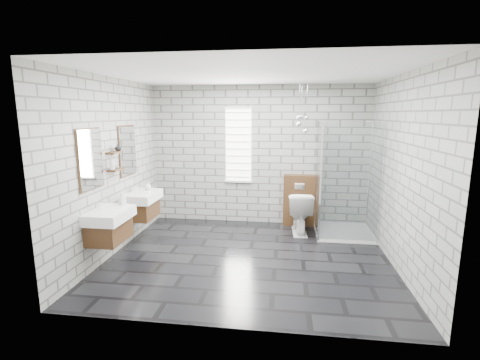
% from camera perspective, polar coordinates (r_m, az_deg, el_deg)
% --- Properties ---
extents(floor, '(4.20, 3.60, 0.02)m').
position_cam_1_polar(floor, '(5.43, 1.38, -12.67)').
color(floor, black).
rests_on(floor, ground).
extents(ceiling, '(4.20, 3.60, 0.02)m').
position_cam_1_polar(ceiling, '(5.01, 1.53, 17.18)').
color(ceiling, white).
rests_on(ceiling, wall_back).
extents(wall_back, '(4.20, 0.02, 2.70)m').
position_cam_1_polar(wall_back, '(6.83, 3.09, 4.03)').
color(wall_back, '#9D9E98').
rests_on(wall_back, floor).
extents(wall_front, '(4.20, 0.02, 2.70)m').
position_cam_1_polar(wall_front, '(3.29, -1.95, -3.32)').
color(wall_front, '#9D9E98').
rests_on(wall_front, floor).
extents(wall_left, '(0.02, 3.60, 2.70)m').
position_cam_1_polar(wall_left, '(5.67, -20.27, 1.99)').
color(wall_left, '#9D9E98').
rests_on(wall_left, floor).
extents(wall_right, '(0.02, 3.60, 2.70)m').
position_cam_1_polar(wall_right, '(5.26, 24.96, 1.01)').
color(wall_right, '#9D9E98').
rests_on(wall_right, floor).
extents(vanity_left, '(0.47, 0.70, 1.57)m').
position_cam_1_polar(vanity_left, '(5.17, -20.99, -5.60)').
color(vanity_left, '#492D16').
rests_on(vanity_left, wall_left).
extents(vanity_right, '(0.47, 0.70, 1.57)m').
position_cam_1_polar(vanity_right, '(6.14, -16.05, -2.77)').
color(vanity_right, '#492D16').
rests_on(vanity_right, wall_left).
extents(shelf_lower, '(0.14, 0.30, 0.03)m').
position_cam_1_polar(shelf_lower, '(5.60, -19.76, 1.60)').
color(shelf_lower, '#492D16').
rests_on(shelf_lower, wall_left).
extents(shelf_upper, '(0.14, 0.30, 0.03)m').
position_cam_1_polar(shelf_upper, '(5.56, -19.93, 4.25)').
color(shelf_upper, '#492D16').
rests_on(shelf_upper, wall_left).
extents(window, '(0.56, 0.05, 1.48)m').
position_cam_1_polar(window, '(6.83, -0.27, 5.73)').
color(window, white).
rests_on(window, wall_back).
extents(cistern_panel, '(0.60, 0.20, 1.00)m').
position_cam_1_polar(cistern_panel, '(6.86, 9.63, -3.30)').
color(cistern_panel, '#492D16').
rests_on(cistern_panel, floor).
extents(flush_plate, '(0.18, 0.01, 0.12)m').
position_cam_1_polar(flush_plate, '(6.69, 9.74, -1.02)').
color(flush_plate, silver).
rests_on(flush_plate, cistern_panel).
extents(shower_enclosure, '(1.00, 1.00, 2.03)m').
position_cam_1_polar(shower_enclosure, '(6.43, 16.06, -4.50)').
color(shower_enclosure, white).
rests_on(shower_enclosure, floor).
extents(pendant_cluster, '(0.23, 0.26, 0.89)m').
position_cam_1_polar(pendant_cluster, '(6.33, 10.17, 9.57)').
color(pendant_cluster, silver).
rests_on(pendant_cluster, ceiling).
extents(toilet, '(0.47, 0.78, 0.77)m').
position_cam_1_polar(toilet, '(6.47, 9.73, -5.22)').
color(toilet, white).
rests_on(toilet, floor).
extents(soap_bottle_a, '(0.11, 0.11, 0.18)m').
position_cam_1_polar(soap_bottle_a, '(5.34, -18.76, -2.93)').
color(soap_bottle_a, '#B2B2B2').
rests_on(soap_bottle_a, vanity_left).
extents(soap_bottle_b, '(0.12, 0.12, 0.15)m').
position_cam_1_polar(soap_bottle_b, '(6.25, -14.89, -0.91)').
color(soap_bottle_b, '#B2B2B2').
rests_on(soap_bottle_b, vanity_right).
extents(soap_bottle_c, '(0.08, 0.09, 0.20)m').
position_cam_1_polar(soap_bottle_c, '(5.48, -20.28, 2.57)').
color(soap_bottle_c, '#B2B2B2').
rests_on(soap_bottle_c, shelf_lower).
extents(vase, '(0.11, 0.11, 0.11)m').
position_cam_1_polar(vase, '(5.65, -19.38, 5.07)').
color(vase, '#B2B2B2').
rests_on(vase, shelf_upper).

